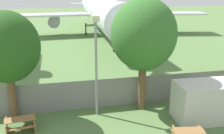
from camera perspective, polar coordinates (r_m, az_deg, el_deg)
name	(u,v)px	position (r m, az deg, el deg)	size (l,w,h in m)	color
perimeter_fence	(115,92)	(18.50, 0.63, -5.52)	(56.07, 0.07, 2.07)	gray
airplane	(101,11)	(47.27, -2.35, 12.04)	(39.67, 48.84, 13.51)	silver
portable_cabin	(212,101)	(17.80, 21.02, -6.91)	(4.84, 2.46, 2.45)	silver
picnic_bench_near_cabin	(20,123)	(16.54, -19.36, -11.45)	(1.90, 1.62, 0.76)	olive
tree_near_hangar	(7,47)	(16.88, -21.91, 3.97)	(3.95, 3.95, 6.85)	brown
tree_left_of_cabin	(144,35)	(17.16, 6.90, 6.98)	(4.30, 4.30, 7.57)	brown
light_mast	(96,55)	(16.37, -3.52, 2.62)	(0.44, 0.44, 6.47)	#99999E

